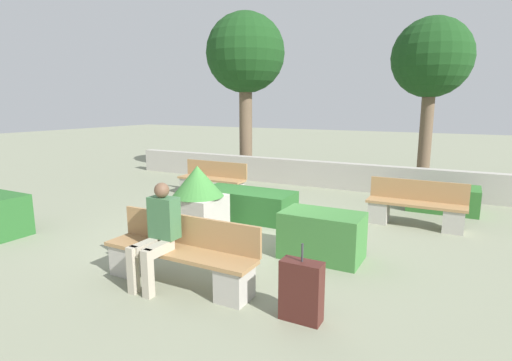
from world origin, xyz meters
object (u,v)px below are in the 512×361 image
(tree_center_left, at_px, (432,60))
(bench_left_side, at_px, (415,209))
(bench_right_side, at_px, (212,183))
(planter_corner_left, at_px, (198,197))
(suitcase, at_px, (301,291))
(bench_front, at_px, (180,258))
(person_seated_man, at_px, (158,230))
(tree_leftmost, at_px, (245,55))

(tree_center_left, bearing_deg, bench_left_side, -85.92)
(bench_right_side, bearing_deg, tree_center_left, 39.00)
(planter_corner_left, bearing_deg, suitcase, -35.25)
(planter_corner_left, bearing_deg, bench_right_side, 119.37)
(bench_front, xyz_separation_m, bench_left_side, (2.40, 4.13, -0.01))
(bench_front, height_order, person_seated_man, person_seated_man)
(bench_right_side, bearing_deg, person_seated_man, -66.48)
(bench_left_side, distance_m, tree_leftmost, 7.87)
(bench_right_side, distance_m, planter_corner_left, 2.97)
(planter_corner_left, bearing_deg, bench_left_side, 32.88)
(bench_left_side, xyz_separation_m, tree_center_left, (-0.32, 4.48, 3.19))
(suitcase, bearing_deg, person_seated_man, -178.69)
(bench_front, bearing_deg, planter_corner_left, 119.78)
(bench_left_side, relative_size, planter_corner_left, 1.46)
(tree_leftmost, bearing_deg, bench_left_side, -32.95)
(bench_front, distance_m, person_seated_man, 0.47)
(bench_right_side, height_order, tree_center_left, tree_center_left)
(suitcase, distance_m, tree_center_left, 9.28)
(bench_left_side, xyz_separation_m, person_seated_man, (-2.62, -4.27, 0.40))
(tree_center_left, bearing_deg, planter_corner_left, -115.13)
(planter_corner_left, height_order, tree_leftmost, tree_leftmost)
(planter_corner_left, xyz_separation_m, tree_center_left, (3.15, 6.72, 2.87))
(bench_right_side, height_order, person_seated_man, person_seated_man)
(suitcase, relative_size, tree_leftmost, 0.17)
(bench_left_side, relative_size, bench_right_side, 0.99)
(planter_corner_left, relative_size, tree_leftmost, 0.23)
(person_seated_man, distance_m, tree_center_left, 9.47)
(person_seated_man, relative_size, tree_center_left, 0.28)
(bench_right_side, distance_m, suitcase, 6.23)
(planter_corner_left, distance_m, tree_leftmost, 7.29)
(bench_left_side, height_order, bench_right_side, same)
(bench_left_side, height_order, person_seated_man, person_seated_man)
(bench_left_side, relative_size, tree_center_left, 0.38)
(bench_front, height_order, tree_leftmost, tree_leftmost)
(suitcase, height_order, tree_leftmost, tree_leftmost)
(person_seated_man, height_order, tree_center_left, tree_center_left)
(bench_front, bearing_deg, person_seated_man, -146.58)
(bench_right_side, xyz_separation_m, planter_corner_left, (1.45, -2.57, 0.32))
(person_seated_man, xyz_separation_m, tree_center_left, (2.30, 8.75, 2.79))
(suitcase, height_order, tree_center_left, tree_center_left)
(bench_front, relative_size, planter_corner_left, 1.76)
(bench_front, distance_m, tree_center_left, 9.40)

